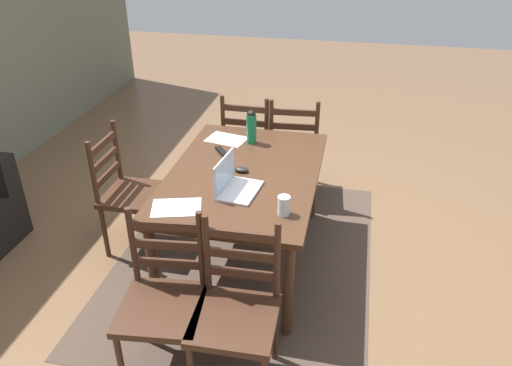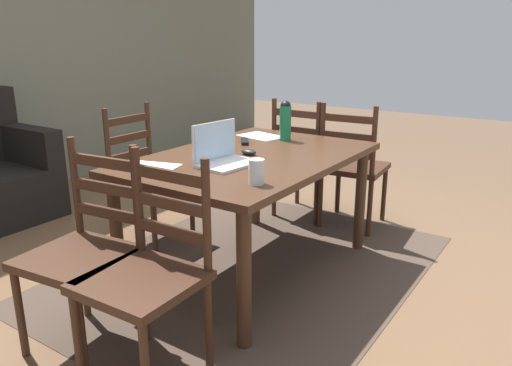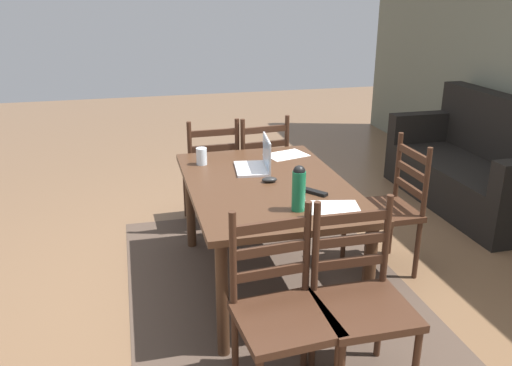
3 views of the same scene
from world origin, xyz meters
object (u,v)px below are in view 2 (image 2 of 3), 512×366
object	(u,v)px
chair_right_far	(305,160)
drinking_glass	(256,172)
water_bottle	(285,120)
chair_left_far	(85,252)
dining_table	(251,169)
tv_remote	(245,141)
chair_right_near	(353,167)
laptop	(222,154)
chair_far_head	(147,177)
computer_mouse	(249,152)
chair_left_near	(148,275)

from	to	relation	value
chair_right_far	drinking_glass	world-z (taller)	chair_right_far
water_bottle	chair_left_far	bearing A→B (deg)	174.29
chair_left_far	dining_table	bearing A→B (deg)	-11.15
water_bottle	tv_remote	bearing A→B (deg)	141.35
chair_right_near	water_bottle	size ratio (longest dim) A/B	3.60
chair_right_near	laptop	size ratio (longest dim) A/B	2.76
chair_far_head	laptop	size ratio (longest dim) A/B	2.76
chair_left_far	computer_mouse	world-z (taller)	chair_left_far
chair_left_near	chair_far_head	size ratio (longest dim) A/B	1.00
chair_far_head	dining_table	bearing A→B (deg)	-89.99
chair_left_near	chair_right_far	distance (m)	2.13
chair_left_near	water_bottle	bearing A→B (deg)	9.45
computer_mouse	chair_right_far	bearing A→B (deg)	13.95
chair_right_far	laptop	world-z (taller)	laptop
drinking_glass	tv_remote	distance (m)	0.93
drinking_glass	tv_remote	xyz separation A→B (m)	(0.73, 0.58, -0.05)
chair_right_near	drinking_glass	bearing A→B (deg)	-174.46
laptop	chair_right_far	bearing A→B (deg)	8.41
computer_mouse	laptop	bearing A→B (deg)	-174.37
chair_right_near	drinking_glass	distance (m)	1.56
chair_far_head	chair_right_near	world-z (taller)	same
chair_far_head	water_bottle	size ratio (longest dim) A/B	3.60
chair_right_far	water_bottle	distance (m)	0.71
drinking_glass	chair_far_head	bearing A→B (deg)	69.13
computer_mouse	dining_table	bearing A→B (deg)	-94.39
chair_right_far	chair_left_near	bearing A→B (deg)	-169.11
water_bottle	chair_left_near	bearing A→B (deg)	-170.55
dining_table	chair_left_near	size ratio (longest dim) A/B	1.60
chair_left_far	tv_remote	bearing A→B (deg)	1.01
chair_left_near	chair_far_head	bearing A→B (deg)	45.81
drinking_glass	computer_mouse	size ratio (longest dim) A/B	1.21
laptop	computer_mouse	size ratio (longest dim) A/B	3.44
computer_mouse	water_bottle	bearing A→B (deg)	8.29
chair_far_head	laptop	xyz separation A→B (m)	(-0.26, -0.87, 0.33)
chair_left_far	water_bottle	bearing A→B (deg)	-5.71
chair_left_far	chair_right_far	world-z (taller)	same
chair_right_far	drinking_glass	size ratio (longest dim) A/B	7.88
chair_far_head	chair_right_far	xyz separation A→B (m)	(1.05, -0.67, 0.00)
chair_far_head	drinking_glass	bearing A→B (deg)	-110.87
dining_table	drinking_glass	bearing A→B (deg)	-143.06
chair_far_head	tv_remote	xyz separation A→B (m)	(0.26, -0.65, 0.28)
chair_right_far	water_bottle	size ratio (longest dim) A/B	3.60
chair_right_far	drinking_glass	xyz separation A→B (m)	(-1.51, -0.55, 0.33)
laptop	chair_left_near	bearing A→B (deg)	-165.05
chair_left_far	tv_remote	xyz separation A→B (m)	(1.31, 0.02, 0.28)
chair_right_near	laptop	world-z (taller)	laptop
chair_right_near	drinking_glass	size ratio (longest dim) A/B	7.88
chair_left_near	water_bottle	size ratio (longest dim) A/B	3.60
chair_left_far	chair_right_far	xyz separation A→B (m)	(2.09, -0.00, 0.00)
dining_table	drinking_glass	size ratio (longest dim) A/B	12.56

